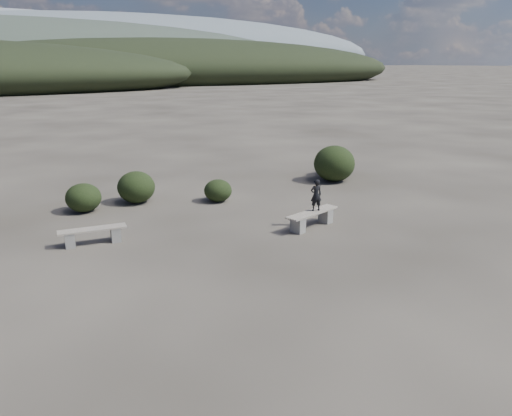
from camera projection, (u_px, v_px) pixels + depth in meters
ground at (352, 297)px, 10.45m from camera, size 1200.00×1200.00×0.00m
bench_left at (93, 234)px, 13.43m from camera, size 1.80×0.50×0.44m
bench_right at (312, 218)px, 14.79m from camera, size 1.99×0.98×0.49m
seated_person at (316, 195)px, 14.70m from camera, size 0.39×0.29×0.95m
shrub_a at (83, 198)px, 16.32m from camera, size 1.15×1.15×0.94m
shrub_b at (136, 187)px, 17.34m from camera, size 1.29×1.29×1.11m
shrub_c at (218, 191)px, 17.54m from camera, size 0.98×0.98×0.79m
shrub_d at (334, 164)px, 20.45m from camera, size 1.68×1.68×1.47m
shrub_e at (337, 163)px, 21.48m from camera, size 1.36×1.36×1.14m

